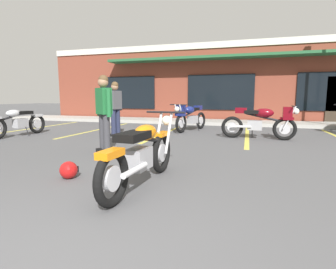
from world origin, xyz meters
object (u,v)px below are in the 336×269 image
motorcycle_foreground_classic (142,153)px  motorcycle_silver_naked (190,116)px  motorcycle_black_cruiser (262,121)px  person_in_shorts_foreground (104,109)px  person_in_black_shirt (115,106)px  helmet_on_pavement (69,170)px  motorcycle_green_cafe_racer (17,121)px

motorcycle_foreground_classic → motorcycle_silver_naked: (-0.62, 5.99, 0.07)m
motorcycle_black_cruiser → person_in_shorts_foreground: 4.50m
person_in_shorts_foreground → motorcycle_foreground_classic: bearing=-48.4°
motorcycle_black_cruiser → person_in_black_shirt: bearing=-171.1°
motorcycle_foreground_classic → person_in_shorts_foreground: size_ratio=1.26×
motorcycle_foreground_classic → motorcycle_silver_naked: 6.02m
motorcycle_black_cruiser → person_in_shorts_foreground: size_ratio=1.26×
person_in_black_shirt → helmet_on_pavement: (1.39, -4.12, -0.82)m
motorcycle_black_cruiser → helmet_on_pavement: bearing=-121.4°
motorcycle_black_cruiser → motorcycle_green_cafe_racer: 7.38m
helmet_on_pavement → motorcycle_black_cruiser: bearing=58.6°
motorcycle_black_cruiser → helmet_on_pavement: 5.63m
motorcycle_green_cafe_racer → person_in_shorts_foreground: (3.81, -1.34, 0.49)m
motorcycle_black_cruiser → person_in_shorts_foreground: (-3.39, -2.92, 0.42)m
person_in_black_shirt → person_in_shorts_foreground: 2.42m
motorcycle_foreground_classic → motorcycle_black_cruiser: same height
motorcycle_green_cafe_racer → person_in_shorts_foreground: 4.07m
motorcycle_foreground_classic → person_in_shorts_foreground: person_in_shorts_foreground is taller
motorcycle_foreground_classic → helmet_on_pavement: motorcycle_foreground_classic is taller
person_in_black_shirt → helmet_on_pavement: size_ratio=6.44×
motorcycle_silver_naked → person_in_shorts_foreground: (-1.02, -4.13, 0.42)m
motorcycle_silver_naked → helmet_on_pavement: size_ratio=7.87×
helmet_on_pavement → person_in_black_shirt: bearing=108.7°
motorcycle_foreground_classic → motorcycle_black_cruiser: size_ratio=1.00×
motorcycle_silver_naked → person_in_black_shirt: size_ratio=1.22×
motorcycle_black_cruiser → motorcycle_silver_naked: (-2.37, 1.21, 0.00)m
motorcycle_black_cruiser → motorcycle_green_cafe_racer: (-7.20, -1.58, -0.07)m
motorcycle_green_cafe_racer → person_in_black_shirt: size_ratio=1.26×
motorcycle_silver_naked → motorcycle_green_cafe_racer: same height
motorcycle_green_cafe_racer → helmet_on_pavement: motorcycle_green_cafe_racer is taller
motorcycle_black_cruiser → motorcycle_silver_naked: same height
motorcycle_black_cruiser → motorcycle_silver_naked: size_ratio=1.03×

